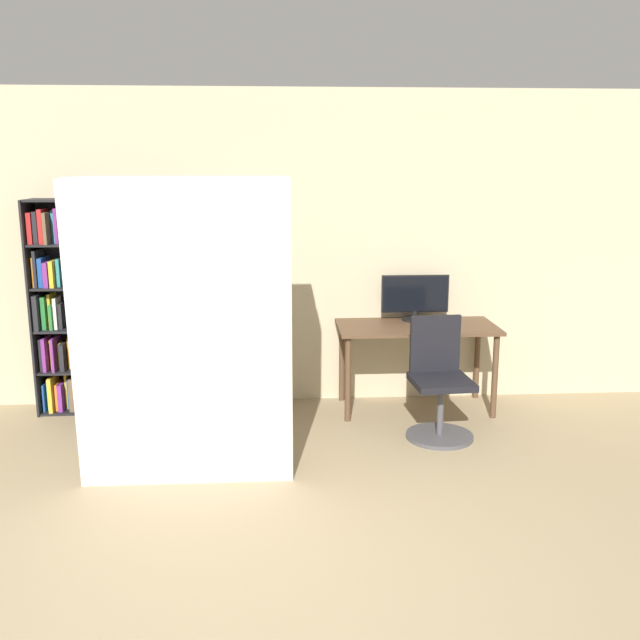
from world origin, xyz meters
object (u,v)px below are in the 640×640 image
object	(u,v)px
office_chair	(439,389)
mattress_far	(190,325)
monitor	(415,297)
bookshelf	(74,308)
mattress_near	(184,335)

from	to	relation	value
office_chair	mattress_far	distance (m)	1.98
monitor	bookshelf	distance (m)	2.91
monitor	office_chair	bearing A→B (deg)	-87.04
bookshelf	mattress_far	size ratio (longest dim) A/B	0.90
monitor	mattress_near	size ratio (longest dim) A/B	0.29
mattress_far	mattress_near	bearing A→B (deg)	-90.00
office_chair	monitor	bearing A→B (deg)	92.96
mattress_near	mattress_far	size ratio (longest dim) A/B	1.00
monitor	office_chair	distance (m)	1.01
bookshelf	mattress_far	world-z (taller)	mattress_far
monitor	office_chair	xyz separation A→B (m)	(0.04, -0.82, -0.58)
office_chair	bookshelf	distance (m)	3.10
office_chair	mattress_far	world-z (taller)	mattress_far
office_chair	bookshelf	xyz separation A→B (m)	(-2.95, 0.82, 0.51)
monitor	bookshelf	size ratio (longest dim) A/B	0.33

